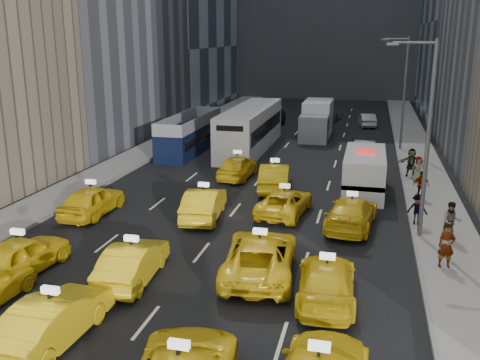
% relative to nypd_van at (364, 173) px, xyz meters
% --- Properties ---
extents(ground, '(160.00, 160.00, 0.00)m').
position_rel_nypd_van_xyz_m(ground, '(-6.63, -19.05, -1.18)').
color(ground, black).
rests_on(ground, ground).
extents(sidewalk_west, '(3.00, 90.00, 0.15)m').
position_rel_nypd_van_xyz_m(sidewalk_west, '(-17.13, 5.95, -1.11)').
color(sidewalk_west, gray).
rests_on(sidewalk_west, ground).
extents(sidewalk_east, '(3.00, 90.00, 0.15)m').
position_rel_nypd_van_xyz_m(sidewalk_east, '(3.87, 5.95, -1.11)').
color(sidewalk_east, gray).
rests_on(sidewalk_east, ground).
extents(curb_west, '(0.15, 90.00, 0.18)m').
position_rel_nypd_van_xyz_m(curb_west, '(-15.68, 5.95, -1.09)').
color(curb_west, slate).
rests_on(curb_west, ground).
extents(curb_east, '(0.15, 90.00, 0.18)m').
position_rel_nypd_van_xyz_m(curb_east, '(2.42, 5.95, -1.09)').
color(curb_east, slate).
rests_on(curb_east, ground).
extents(streetlight_near, '(2.15, 0.22, 9.00)m').
position_rel_nypd_van_xyz_m(streetlight_near, '(2.55, -7.05, 3.74)').
color(streetlight_near, '#595B60').
rests_on(streetlight_near, ground).
extents(streetlight_far, '(2.15, 0.22, 9.00)m').
position_rel_nypd_van_xyz_m(streetlight_far, '(2.55, 12.95, 3.74)').
color(streetlight_far, '#595B60').
rests_on(streetlight_far, ground).
extents(taxi_5, '(1.83, 4.69, 1.52)m').
position_rel_nypd_van_xyz_m(taxi_5, '(-8.89, -18.77, -0.42)').
color(taxi_5, yellow).
rests_on(taxi_5, ground).
extents(taxi_8, '(2.28, 4.72, 1.55)m').
position_rel_nypd_van_xyz_m(taxi_8, '(-12.88, -14.77, -0.41)').
color(taxi_8, yellow).
rests_on(taxi_8, ground).
extents(taxi_9, '(1.91, 4.64, 1.49)m').
position_rel_nypd_van_xyz_m(taxi_9, '(-8.36, -14.24, -0.44)').
color(taxi_9, yellow).
rests_on(taxi_9, ground).
extents(taxi_10, '(3.22, 5.97, 1.59)m').
position_rel_nypd_van_xyz_m(taxi_10, '(-3.73, -12.62, -0.39)').
color(taxi_10, yellow).
rests_on(taxi_10, ground).
extents(taxi_11, '(2.31, 5.05, 1.43)m').
position_rel_nypd_van_xyz_m(taxi_11, '(-1.03, -14.04, -0.47)').
color(taxi_11, yellow).
rests_on(taxi_11, ground).
extents(taxi_12, '(1.88, 4.62, 1.57)m').
position_rel_nypd_van_xyz_m(taxi_12, '(-13.70, -7.60, -0.40)').
color(taxi_12, yellow).
rests_on(taxi_12, ground).
extents(taxi_13, '(2.20, 4.92, 1.57)m').
position_rel_nypd_van_xyz_m(taxi_13, '(-7.87, -6.69, -0.40)').
color(taxi_13, yellow).
rests_on(taxi_13, ground).
extents(taxi_14, '(2.71, 4.97, 1.32)m').
position_rel_nypd_van_xyz_m(taxi_14, '(-3.96, -5.12, -0.52)').
color(taxi_14, yellow).
rests_on(taxi_14, ground).
extents(taxi_15, '(2.63, 5.35, 1.50)m').
position_rel_nypd_van_xyz_m(taxi_15, '(-0.47, -6.33, -0.43)').
color(taxi_15, yellow).
rests_on(taxi_15, ground).
extents(taxi_16, '(2.03, 4.59, 1.54)m').
position_rel_nypd_van_xyz_m(taxi_16, '(-8.11, 1.40, -0.42)').
color(taxi_16, yellow).
rests_on(taxi_16, ground).
extents(taxi_17, '(2.29, 5.09, 1.62)m').
position_rel_nypd_van_xyz_m(taxi_17, '(-5.26, -0.74, -0.37)').
color(taxi_17, yellow).
rests_on(taxi_17, ground).
extents(nypd_van, '(3.19, 6.36, 2.61)m').
position_rel_nypd_van_xyz_m(nypd_van, '(0.00, 0.00, 0.00)').
color(nypd_van, silver).
rests_on(nypd_van, ground).
extents(double_decker, '(2.60, 10.14, 2.93)m').
position_rel_nypd_van_xyz_m(double_decker, '(-13.83, 8.61, 0.26)').
color(double_decker, black).
rests_on(double_decker, ground).
extents(city_bus, '(4.18, 13.58, 3.45)m').
position_rel_nypd_van_xyz_m(city_bus, '(-9.28, 10.53, 0.53)').
color(city_bus, silver).
rests_on(city_bus, ground).
extents(box_truck, '(3.11, 7.34, 3.27)m').
position_rel_nypd_van_xyz_m(box_truck, '(-4.56, 17.04, 0.42)').
color(box_truck, silver).
rests_on(box_truck, ground).
extents(misc_car_0, '(1.93, 4.53, 1.45)m').
position_rel_nypd_van_xyz_m(misc_car_0, '(-0.08, 9.10, -0.46)').
color(misc_car_0, '#9E9FA5').
rests_on(misc_car_0, ground).
extents(misc_car_1, '(2.49, 5.04, 1.38)m').
position_rel_nypd_van_xyz_m(misc_car_1, '(-13.40, 21.89, -0.50)').
color(misc_car_1, black).
rests_on(misc_car_1, ground).
extents(misc_car_2, '(2.75, 5.33, 1.48)m').
position_rel_nypd_van_xyz_m(misc_car_2, '(-4.24, 27.28, -0.44)').
color(misc_car_2, slate).
rests_on(misc_car_2, ground).
extents(misc_car_3, '(2.42, 4.94, 1.62)m').
position_rel_nypd_van_xyz_m(misc_car_3, '(-9.60, 24.57, -0.37)').
color(misc_car_3, black).
rests_on(misc_car_3, ground).
extents(misc_car_4, '(1.98, 4.25, 1.35)m').
position_rel_nypd_van_xyz_m(misc_car_4, '(-0.13, 24.33, -0.51)').
color(misc_car_4, '#A1A3A9').
rests_on(misc_car_4, ground).
extents(pedestrian_0, '(0.73, 0.54, 1.83)m').
position_rel_nypd_van_xyz_m(pedestrian_0, '(3.37, -10.48, -0.12)').
color(pedestrian_0, gray).
rests_on(pedestrian_0, sidewalk_east).
extents(pedestrian_1, '(0.88, 0.49, 1.79)m').
position_rel_nypd_van_xyz_m(pedestrian_1, '(3.96, -7.37, -0.14)').
color(pedestrian_1, gray).
rests_on(pedestrian_1, sidewalk_east).
extents(pedestrian_2, '(1.00, 0.43, 1.53)m').
position_rel_nypd_van_xyz_m(pedestrian_2, '(2.64, -5.54, -0.27)').
color(pedestrian_2, gray).
rests_on(pedestrian_2, sidewalk_east).
extents(pedestrian_3, '(1.03, 0.70, 1.62)m').
position_rel_nypd_van_xyz_m(pedestrian_3, '(3.15, -1.09, -0.23)').
color(pedestrian_3, gray).
rests_on(pedestrian_3, sidewalk_east).
extents(pedestrian_4, '(0.83, 0.49, 1.64)m').
position_rel_nypd_van_xyz_m(pedestrian_4, '(3.27, 2.63, -0.21)').
color(pedestrian_4, gray).
rests_on(pedestrian_4, sidewalk_east).
extents(pedestrian_5, '(1.75, 0.66, 1.84)m').
position_rel_nypd_van_xyz_m(pedestrian_5, '(2.94, 4.01, -0.11)').
color(pedestrian_5, gray).
rests_on(pedestrian_5, sidewalk_east).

